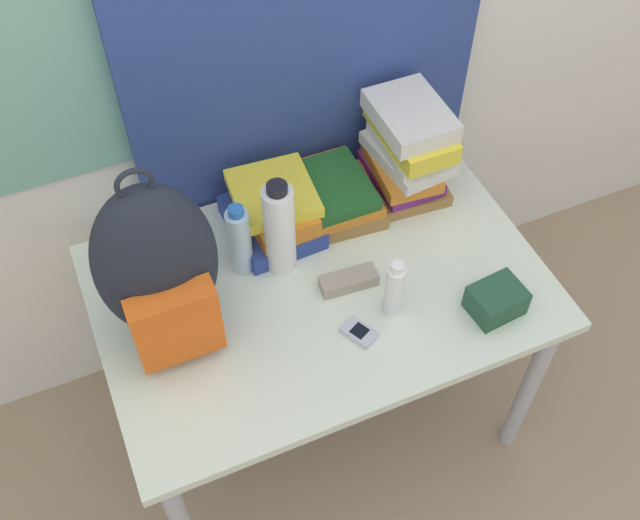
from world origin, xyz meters
TOP-DOWN VIEW (x-y plane):
  - ground_plane at (0.00, 0.00)m, footprint 12.00×12.00m
  - wall_back at (-0.00, 0.85)m, footprint 6.00×0.06m
  - curtain_blue at (0.14, 0.80)m, footprint 0.98×0.04m
  - desk at (0.00, 0.38)m, footprint 1.15×0.77m
  - backpack at (-0.39, 0.41)m, footprint 0.28×0.24m
  - book_stack_left at (-0.04, 0.61)m, footprint 0.24×0.27m
  - book_stack_center at (0.14, 0.62)m, footprint 0.25×0.28m
  - book_stack_right at (0.36, 0.62)m, footprint 0.21×0.28m
  - water_bottle at (-0.17, 0.52)m, footprint 0.06×0.06m
  - sports_bottle at (-0.07, 0.48)m, footprint 0.08×0.08m
  - sunscreen_bottle at (0.14, 0.24)m, footprint 0.05×0.05m
  - cell_phone at (0.03, 0.20)m, footprint 0.09×0.10m
  - sunglasses_case at (0.07, 0.35)m, footprint 0.15×0.07m
  - camera_pouch at (0.37, 0.14)m, footprint 0.14×0.12m

SIDE VIEW (x-z plane):
  - ground_plane at x=0.00m, z-range 0.00..0.00m
  - desk at x=0.00m, z-range 0.27..0.97m
  - cell_phone at x=0.03m, z-range 0.71..0.72m
  - sunglasses_case at x=0.07m, z-range 0.71..0.74m
  - camera_pouch at x=0.37m, z-range 0.71..0.79m
  - book_stack_center at x=0.14m, z-range 0.71..0.82m
  - book_stack_left at x=-0.04m, z-range 0.70..0.85m
  - sunscreen_bottle at x=0.14m, z-range 0.70..0.89m
  - water_bottle at x=-0.17m, z-range 0.70..0.93m
  - sports_bottle at x=-0.07m, z-range 0.70..1.00m
  - book_stack_right at x=0.36m, z-range 0.71..0.99m
  - backpack at x=-0.39m, z-range 0.67..1.20m
  - curtain_blue at x=0.14m, z-range 0.00..2.50m
  - wall_back at x=0.00m, z-range 0.00..2.50m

